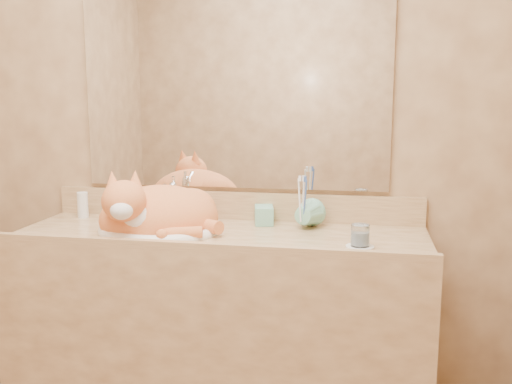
% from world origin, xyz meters
% --- Properties ---
extents(wall_back, '(2.40, 0.02, 2.50)m').
position_xyz_m(wall_back, '(0.00, 1.00, 1.25)').
color(wall_back, brown).
rests_on(wall_back, ground).
extents(vanity_counter, '(1.60, 0.55, 0.85)m').
position_xyz_m(vanity_counter, '(0.00, 0.72, 0.42)').
color(vanity_counter, olive).
rests_on(vanity_counter, floor).
extents(mirror, '(1.30, 0.02, 0.80)m').
position_xyz_m(mirror, '(0.00, 0.99, 1.39)').
color(mirror, white).
rests_on(mirror, wall_back).
extents(sink_basin, '(0.50, 0.43, 0.15)m').
position_xyz_m(sink_basin, '(-0.24, 0.70, 0.92)').
color(sink_basin, white).
rests_on(sink_basin, vanity_counter).
extents(faucet, '(0.08, 0.14, 0.18)m').
position_xyz_m(faucet, '(-0.24, 0.89, 0.94)').
color(faucet, white).
rests_on(faucet, vanity_counter).
extents(cat, '(0.59, 0.54, 0.26)m').
position_xyz_m(cat, '(-0.25, 0.70, 0.93)').
color(cat, '#D16430').
rests_on(cat, sink_basin).
extents(soap_dispenser, '(0.09, 0.09, 0.17)m').
position_xyz_m(soap_dispenser, '(0.16, 0.86, 0.93)').
color(soap_dispenser, '#74B99C').
rests_on(soap_dispenser, vanity_counter).
extents(toothbrush_cup, '(0.15, 0.15, 0.11)m').
position_xyz_m(toothbrush_cup, '(0.31, 0.82, 0.90)').
color(toothbrush_cup, '#74B99C').
rests_on(toothbrush_cup, vanity_counter).
extents(toothbrushes, '(0.04, 0.04, 0.22)m').
position_xyz_m(toothbrushes, '(0.31, 0.82, 0.98)').
color(toothbrushes, silver).
rests_on(toothbrushes, toothbrush_cup).
extents(saucer, '(0.10, 0.10, 0.01)m').
position_xyz_m(saucer, '(0.54, 0.60, 0.85)').
color(saucer, white).
rests_on(saucer, vanity_counter).
extents(water_glass, '(0.06, 0.06, 0.08)m').
position_xyz_m(water_glass, '(0.54, 0.60, 0.90)').
color(water_glass, silver).
rests_on(water_glass, saucer).
extents(lotion_bottle, '(0.05, 0.05, 0.11)m').
position_xyz_m(lotion_bottle, '(-0.66, 0.90, 0.91)').
color(lotion_bottle, silver).
rests_on(lotion_bottle, vanity_counter).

